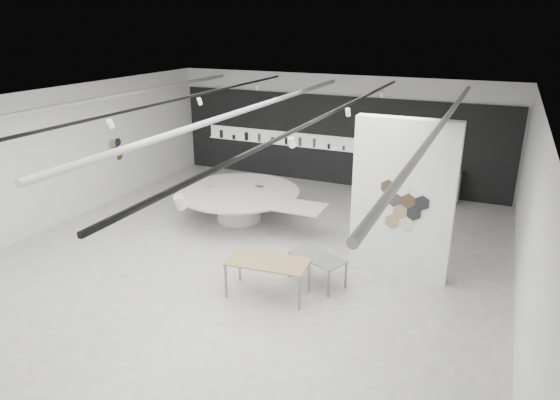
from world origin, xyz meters
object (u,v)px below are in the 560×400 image
at_px(sample_table_stone, 318,259).
at_px(sample_table_wood, 268,263).
at_px(kitchen_counter, 430,184).
at_px(display_island, 241,201).
at_px(partition_column, 402,200).

bearing_deg(sample_table_stone, sample_table_wood, -130.60).
xyz_separation_m(sample_table_wood, kitchen_counter, (2.18, 7.57, -0.21)).
height_order(sample_table_wood, kitchen_counter, kitchen_counter).
xyz_separation_m(display_island, sample_table_stone, (3.31, -2.58, 0.00)).
bearing_deg(partition_column, sample_table_wood, -138.08).
relative_size(display_island, kitchen_counter, 2.42).
relative_size(sample_table_wood, kitchen_counter, 0.94).
distance_m(sample_table_wood, kitchen_counter, 7.88).
relative_size(display_island, sample_table_stone, 3.25).
distance_m(sample_table_wood, sample_table_stone, 1.20).
height_order(sample_table_wood, sample_table_stone, sample_table_wood).
bearing_deg(partition_column, kitchen_counter, 91.14).
distance_m(display_island, kitchen_counter, 6.24).
distance_m(partition_column, kitchen_counter, 5.66).
distance_m(display_island, sample_table_stone, 4.20).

